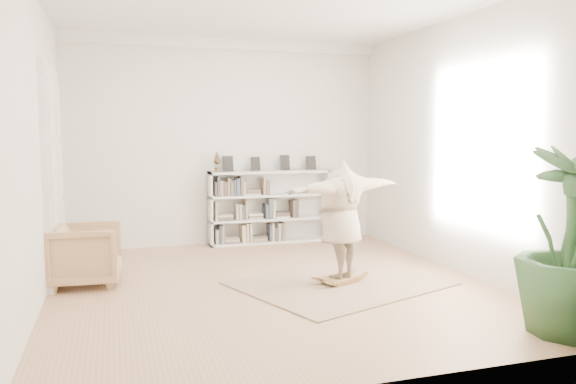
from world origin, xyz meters
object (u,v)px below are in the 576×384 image
object	(u,v)px
rocker_board	(340,279)
houseplant	(571,242)
bookshelf	(269,208)
person	(341,216)
armchair	(86,255)

from	to	relation	value
rocker_board	houseplant	bearing A→B (deg)	-79.49
bookshelf	person	xyz separation A→B (m)	(0.14, -2.99, 0.26)
bookshelf	armchair	distance (m)	3.67
bookshelf	person	bearing A→B (deg)	-87.39
person	houseplant	bearing A→B (deg)	100.51
rocker_board	person	distance (m)	0.83
bookshelf	armchair	xyz separation A→B (m)	(-3.04, -2.04, -0.24)
armchair	rocker_board	size ratio (longest dim) A/B	1.47
rocker_board	person	bearing A→B (deg)	133.05
bookshelf	houseplant	bearing A→B (deg)	-73.83
bookshelf	rocker_board	xyz separation A→B (m)	(0.14, -2.99, -0.57)
bookshelf	houseplant	world-z (taller)	houseplant
houseplant	armchair	bearing A→B (deg)	144.14
armchair	person	xyz separation A→B (m)	(3.18, -0.95, 0.50)
armchair	rocker_board	distance (m)	3.34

